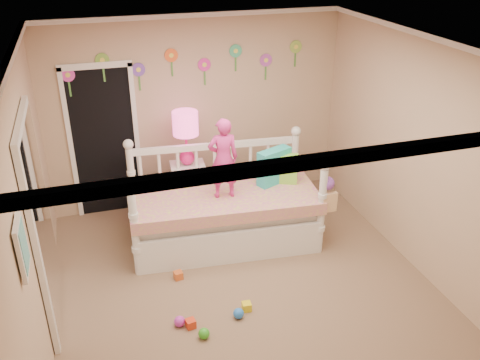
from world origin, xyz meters
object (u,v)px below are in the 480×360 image
object	(u,v)px
daybed	(223,194)
nightstand	(189,189)
table_lamp	(186,130)
child	(223,158)

from	to	relation	value
daybed	nightstand	world-z (taller)	daybed
nightstand	table_lamp	bearing A→B (deg)	-174.70
daybed	nightstand	bearing A→B (deg)	116.71
child	nightstand	bearing A→B (deg)	-69.37
daybed	table_lamp	size ratio (longest dim) A/B	3.15
daybed	nightstand	xyz separation A→B (m)	(-0.28, 0.72, -0.25)
child	nightstand	world-z (taller)	child
daybed	child	distance (m)	0.58
daybed	table_lamp	bearing A→B (deg)	116.71
daybed	child	world-z (taller)	child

